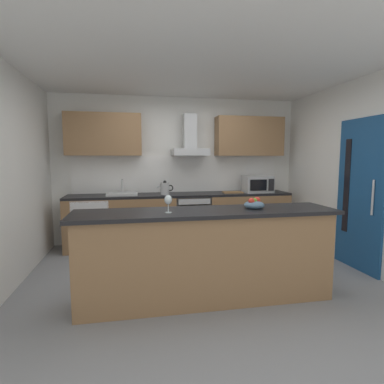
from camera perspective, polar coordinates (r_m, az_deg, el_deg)
The scene contains 19 objects.
ground at distance 4.15m, azimuth 1.43°, elevation -15.32°, with size 5.39×4.64×0.02m, color gray.
ceiling at distance 4.01m, azimuth 1.55°, elevation 22.07°, with size 5.39×4.64×0.02m, color white.
wall_back at distance 5.71m, azimuth -2.60°, elevation 4.11°, with size 5.39×0.12×2.60m, color white.
wall_left at distance 4.03m, azimuth -31.63°, elevation 2.23°, with size 0.12×4.64×2.60m, color white.
wall_right at distance 4.88m, azimuth 28.37°, elevation 2.96°, with size 0.12×4.64×2.60m, color white.
backsplash_tile at distance 5.65m, azimuth -2.49°, elevation 3.37°, with size 3.73×0.02×0.66m, color white.
counter_back at distance 5.44m, azimuth -1.96°, elevation -5.03°, with size 3.86×0.60×0.90m.
counter_island at distance 3.34m, azimuth 2.74°, elevation -11.61°, with size 2.76×0.64×0.98m.
upper_cabinets at distance 5.50m, azimuth -2.27°, elevation 10.38°, with size 3.81×0.32×0.70m.
side_door at distance 4.74m, azimuth 28.59°, elevation -0.44°, with size 0.08×0.85×2.05m.
oven at distance 5.44m, azimuth -0.13°, elevation -4.91°, with size 0.60×0.62×0.80m.
refrigerator at distance 5.40m, azimuth -17.97°, elevation -5.71°, with size 0.58×0.60×0.85m.
microwave at distance 5.69m, azimuth 12.01°, elevation 1.44°, with size 0.50×0.38×0.30m.
sink at distance 5.29m, azimuth -12.78°, elevation -0.26°, with size 0.50×0.40×0.26m.
kettle at distance 5.26m, azimuth -5.03°, elevation 0.68°, with size 0.29×0.15×0.24m.
range_hood at distance 5.47m, azimuth -0.39°, elevation 9.12°, with size 0.62×0.45×0.72m.
wine_glass at distance 3.07m, azimuth -4.43°, elevation -1.57°, with size 0.08×0.08×0.18m.
fruit_bowl at distance 3.40m, azimuth 11.43°, elevation -2.24°, with size 0.22×0.22×0.13m.
chopping_board at distance 5.54m, azimuth 7.52°, elevation -0.05°, with size 0.34×0.22×0.02m, color #9E7247.
Camera 1 is at (-0.83, -3.77, 1.53)m, focal length 28.84 mm.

